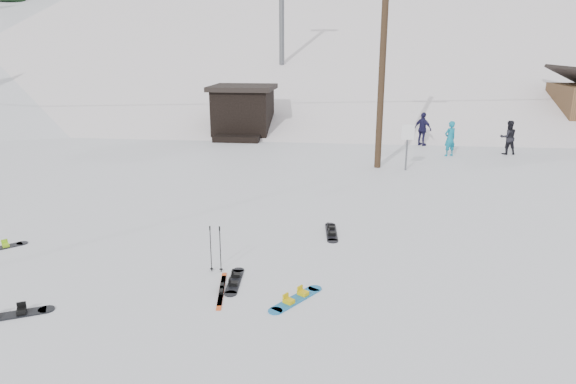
# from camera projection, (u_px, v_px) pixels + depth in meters

# --- Properties ---
(ground) EXTENTS (200.00, 200.00, 0.00)m
(ground) POSITION_uv_depth(u_px,v_px,m) (294.00, 368.00, 8.02)
(ground) COLOR silver
(ground) RESTS_ON ground
(ski_slope) EXTENTS (60.00, 85.24, 65.97)m
(ski_slope) POSITION_uv_depth(u_px,v_px,m) (339.00, 186.00, 63.84)
(ski_slope) COLOR white
(ski_slope) RESTS_ON ground
(ridge_left) EXTENTS (47.54, 95.03, 58.38)m
(ridge_left) POSITION_uv_depth(u_px,v_px,m) (34.00, 184.00, 60.85)
(ridge_left) COLOR silver
(ridge_left) RESTS_ON ground
(treeline_crest) EXTENTS (50.00, 6.00, 10.00)m
(treeline_crest) POSITION_uv_depth(u_px,v_px,m) (345.00, 74.00, 90.12)
(treeline_crest) COLOR black
(treeline_crest) RESTS_ON ski_slope
(utility_pole) EXTENTS (2.00, 0.26, 9.00)m
(utility_pole) POSITION_uv_depth(u_px,v_px,m) (383.00, 50.00, 19.87)
(utility_pole) COLOR #3A2819
(utility_pole) RESTS_ON ground
(trail_sign) EXTENTS (0.50, 0.09, 1.85)m
(trail_sign) POSITION_uv_depth(u_px,v_px,m) (407.00, 139.00, 20.28)
(trail_sign) COLOR #595B60
(trail_sign) RESTS_ON ground
(lift_hut) EXTENTS (3.40, 4.10, 2.75)m
(lift_hut) POSITION_uv_depth(u_px,v_px,m) (243.00, 111.00, 28.18)
(lift_hut) COLOR black
(lift_hut) RESTS_ON ground
(hero_snowboard) EXTENTS (0.97, 1.29, 0.11)m
(hero_snowboard) POSITION_uv_depth(u_px,v_px,m) (296.00, 299.00, 10.15)
(hero_snowboard) COLOR #1B73B5
(hero_snowboard) RESTS_ON ground
(hero_skis) EXTENTS (0.36, 1.64, 0.09)m
(hero_skis) POSITION_uv_depth(u_px,v_px,m) (222.00, 290.00, 10.53)
(hero_skis) COLOR #B93E12
(hero_skis) RESTS_ON ground
(ski_poles) EXTENTS (0.29, 0.08, 1.07)m
(ski_poles) POSITION_uv_depth(u_px,v_px,m) (216.00, 248.00, 11.29)
(ski_poles) COLOR black
(ski_poles) RESTS_ON ground
(board_scatter_a) EXTENTS (1.46, 0.91, 0.11)m
(board_scatter_a) POSITION_uv_depth(u_px,v_px,m) (8.00, 315.00, 9.53)
(board_scatter_a) COLOR black
(board_scatter_a) RESTS_ON ground
(board_scatter_b) EXTENTS (0.33, 1.38, 0.10)m
(board_scatter_b) POSITION_uv_depth(u_px,v_px,m) (235.00, 281.00, 10.92)
(board_scatter_b) COLOR black
(board_scatter_b) RESTS_ON ground
(board_scatter_f) EXTENTS (0.39, 1.52, 0.11)m
(board_scatter_f) POSITION_uv_depth(u_px,v_px,m) (331.00, 232.00, 13.76)
(board_scatter_f) COLOR black
(board_scatter_f) RESTS_ON ground
(skier_teal) EXTENTS (0.69, 0.62, 1.59)m
(skier_teal) POSITION_uv_depth(u_px,v_px,m) (450.00, 139.00, 23.11)
(skier_teal) COLOR #0E7491
(skier_teal) RESTS_ON ground
(skier_dark) EXTENTS (0.82, 0.68, 1.56)m
(skier_dark) POSITION_uv_depth(u_px,v_px,m) (508.00, 137.00, 23.47)
(skier_dark) COLOR black
(skier_dark) RESTS_ON ground
(skier_navy) EXTENTS (1.00, 0.95, 1.66)m
(skier_navy) POSITION_uv_depth(u_px,v_px,m) (423.00, 129.00, 25.49)
(skier_navy) COLOR #1A173A
(skier_navy) RESTS_ON ground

